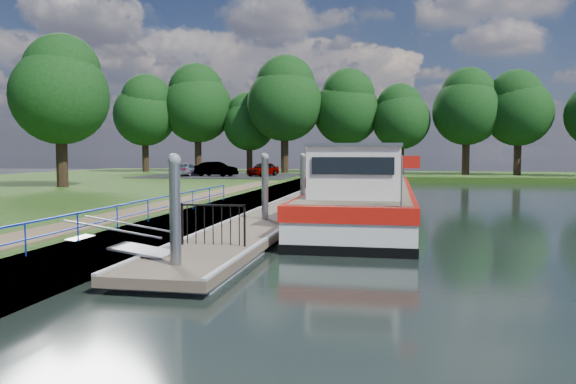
% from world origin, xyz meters
% --- Properties ---
extents(ground, '(160.00, 160.00, 0.00)m').
position_xyz_m(ground, '(0.00, 0.00, 0.00)').
color(ground, black).
rests_on(ground, ground).
extents(bank_edge, '(1.10, 90.00, 0.78)m').
position_xyz_m(bank_edge, '(-2.55, 15.00, 0.39)').
color(bank_edge, '#473D2D').
rests_on(bank_edge, ground).
extents(far_bank, '(60.00, 18.00, 0.60)m').
position_xyz_m(far_bank, '(12.00, 52.00, 0.30)').
color(far_bank, '#234212').
rests_on(far_bank, ground).
extents(footpath, '(1.60, 40.00, 0.05)m').
position_xyz_m(footpath, '(-4.40, 8.00, 0.80)').
color(footpath, brown).
rests_on(footpath, riverbank).
extents(carpark, '(14.00, 12.00, 0.06)m').
position_xyz_m(carpark, '(-11.00, 38.00, 0.81)').
color(carpark, black).
rests_on(carpark, riverbank).
extents(blue_fence, '(0.04, 18.04, 0.72)m').
position_xyz_m(blue_fence, '(-2.75, 3.00, 1.31)').
color(blue_fence, '#0C2DBF').
rests_on(blue_fence, riverbank).
extents(pontoon, '(2.50, 30.00, 0.56)m').
position_xyz_m(pontoon, '(0.00, 13.00, 0.18)').
color(pontoon, brown).
rests_on(pontoon, ground).
extents(mooring_piles, '(0.30, 27.30, 3.55)m').
position_xyz_m(mooring_piles, '(0.00, 13.00, 1.28)').
color(mooring_piles, gray).
rests_on(mooring_piles, ground).
extents(gangway, '(2.58, 1.00, 0.92)m').
position_xyz_m(gangway, '(-1.85, 0.50, 0.63)').
color(gangway, '#A5A8AD').
rests_on(gangway, ground).
extents(gate_panel, '(1.85, 0.05, 1.15)m').
position_xyz_m(gate_panel, '(-0.00, 2.20, 1.15)').
color(gate_panel, black).
rests_on(gate_panel, ground).
extents(barge, '(4.36, 21.15, 4.78)m').
position_xyz_m(barge, '(3.60, 13.72, 1.09)').
color(barge, black).
rests_on(barge, ground).
extents(horizon_trees, '(54.38, 10.03, 12.87)m').
position_xyz_m(horizon_trees, '(-1.61, 48.68, 7.95)').
color(horizon_trees, '#332316').
rests_on(horizon_trees, ground).
extents(bank_tree_a, '(6.12, 6.12, 9.72)m').
position_xyz_m(bank_tree_a, '(-15.99, 20.08, 7.02)').
color(bank_tree_a, '#332316').
rests_on(bank_tree_a, riverbank).
extents(car_a, '(2.65, 3.97, 1.26)m').
position_xyz_m(car_a, '(-6.90, 37.22, 1.46)').
color(car_a, '#999999').
rests_on(car_a, carpark).
extents(car_b, '(4.17, 2.39, 1.30)m').
position_xyz_m(car_b, '(-10.94, 35.92, 1.49)').
color(car_b, '#999999').
rests_on(car_b, carpark).
extents(car_c, '(1.63, 3.82, 1.10)m').
position_xyz_m(car_c, '(-13.98, 36.63, 1.38)').
color(car_c, '#999999').
rests_on(car_c, carpark).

